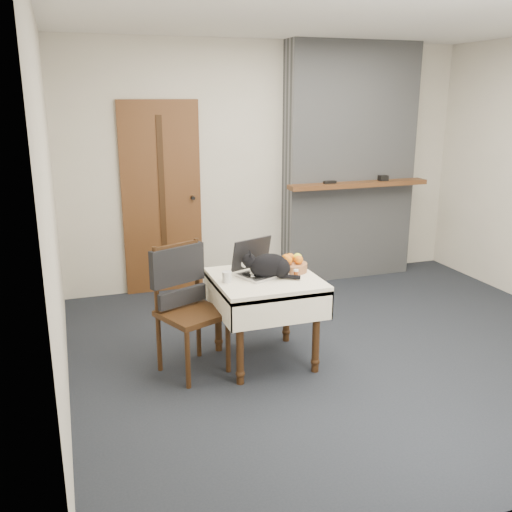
# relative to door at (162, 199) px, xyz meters

# --- Properties ---
(ground) EXTENTS (4.50, 4.50, 0.00)m
(ground) POSITION_rel_door_xyz_m (1.20, -1.97, -1.00)
(ground) COLOR black
(ground) RESTS_ON ground
(room_shell) EXTENTS (4.52, 4.01, 2.61)m
(room_shell) POSITION_rel_door_xyz_m (1.20, -1.51, 0.76)
(room_shell) COLOR beige
(room_shell) RESTS_ON ground
(door) EXTENTS (0.82, 0.10, 2.00)m
(door) POSITION_rel_door_xyz_m (0.00, 0.00, 0.00)
(door) COLOR brown
(door) RESTS_ON ground
(chimney) EXTENTS (1.62, 0.48, 2.60)m
(chimney) POSITION_rel_door_xyz_m (2.10, -0.13, 0.30)
(chimney) COLOR gray
(chimney) RESTS_ON ground
(side_table) EXTENTS (0.78, 0.78, 0.70)m
(side_table) POSITION_rel_door_xyz_m (0.44, -1.96, -0.41)
(side_table) COLOR #331D0D
(side_table) RESTS_ON ground
(laptop) EXTENTS (0.45, 0.42, 0.27)m
(laptop) POSITION_rel_door_xyz_m (0.42, -1.87, -0.23)
(laptop) COLOR #B7B7BC
(laptop) RESTS_ON side_table
(cat) EXTENTS (0.42, 0.27, 0.22)m
(cat) POSITION_rel_door_xyz_m (0.47, -1.99, -0.21)
(cat) COLOR black
(cat) RESTS_ON side_table
(cream_jar) EXTENTS (0.07, 0.07, 0.08)m
(cream_jar) POSITION_rel_door_xyz_m (0.13, -1.98, -0.26)
(cream_jar) COLOR silver
(cream_jar) RESTS_ON side_table
(pill_bottle) EXTENTS (0.04, 0.04, 0.07)m
(pill_bottle) POSITION_rel_door_xyz_m (0.65, -2.08, -0.26)
(pill_bottle) COLOR #9B3E13
(pill_bottle) RESTS_ON side_table
(fruit_basket) EXTENTS (0.24, 0.24, 0.13)m
(fruit_basket) POSITION_rel_door_xyz_m (0.69, -1.89, -0.25)
(fruit_basket) COLOR #A16441
(fruit_basket) RESTS_ON side_table
(desk_clutter) EXTENTS (0.12, 0.09, 0.01)m
(desk_clutter) POSITION_rel_door_xyz_m (0.59, -1.90, -0.30)
(desk_clutter) COLOR black
(desk_clutter) RESTS_ON side_table
(chair) EXTENTS (0.58, 0.57, 0.98)m
(chair) POSITION_rel_door_xyz_m (-0.17, -1.86, -0.37)
(chair) COLOR #331D0D
(chair) RESTS_ON ground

